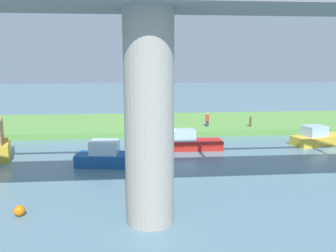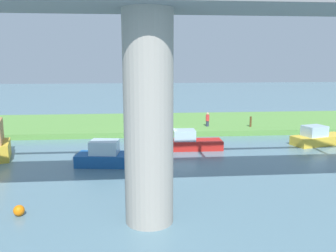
{
  "view_description": "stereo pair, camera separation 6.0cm",
  "coord_description": "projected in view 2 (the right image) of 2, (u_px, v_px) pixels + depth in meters",
  "views": [
    {
      "loc": [
        2.43,
        31.61,
        6.96
      ],
      "look_at": [
        -0.0,
        5.0,
        2.0
      ],
      "focal_mm": 37.81,
      "sensor_mm": 36.0,
      "label": 1
    },
    {
      "loc": [
        2.37,
        31.62,
        6.96
      ],
      "look_at": [
        -0.0,
        5.0,
        2.0
      ],
      "focal_mm": 37.81,
      "sensor_mm": 36.0,
      "label": 2
    }
  ],
  "objects": [
    {
      "name": "skiff_small",
      "position": [
        112.0,
        156.0,
        23.77
      ],
      "size": [
        5.3,
        2.51,
        1.7
      ],
      "color": "#195199",
      "rests_on": "ground"
    },
    {
      "name": "person_on_bank",
      "position": [
        208.0,
        119.0,
        35.1
      ],
      "size": [
        0.51,
        0.51,
        1.39
      ],
      "color": "#2D334C",
      "rests_on": "grassy_bank"
    },
    {
      "name": "ground_plane",
      "position": [
        163.0,
        138.0,
        32.44
      ],
      "size": [
        160.0,
        160.0,
        0.0
      ],
      "primitive_type": "plane",
      "color": "slate"
    },
    {
      "name": "motorboat_white",
      "position": [
        190.0,
        142.0,
        28.08
      ],
      "size": [
        4.76,
        1.77,
        1.58
      ],
      "color": "red",
      "rests_on": "ground"
    },
    {
      "name": "bridge_pylon",
      "position": [
        149.0,
        120.0,
        14.78
      ],
      "size": [
        2.08,
        2.08,
        9.0
      ],
      "primitive_type": "cylinder",
      "color": "#9E998E",
      "rests_on": "ground"
    },
    {
      "name": "pontoon_yellow",
      "position": [
        318.0,
        138.0,
        29.67
      ],
      "size": [
        5.19,
        3.03,
        1.63
      ],
      "color": "gold",
      "rests_on": "ground"
    },
    {
      "name": "grassy_bank",
      "position": [
        159.0,
        123.0,
        38.27
      ],
      "size": [
        80.0,
        12.0,
        0.5
      ],
      "primitive_type": "cube",
      "color": "#5B9342",
      "rests_on": "ground"
    },
    {
      "name": "marker_buoy",
      "position": [
        19.0,
        210.0,
        16.05
      ],
      "size": [
        0.5,
        0.5,
        0.5
      ],
      "primitive_type": "sphere",
      "color": "orange",
      "rests_on": "ground"
    },
    {
      "name": "mooring_post",
      "position": [
        251.0,
        122.0,
        34.92
      ],
      "size": [
        0.2,
        0.2,
        1.02
      ],
      "primitive_type": "cylinder",
      "color": "brown",
      "rests_on": "grassy_bank"
    }
  ]
}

